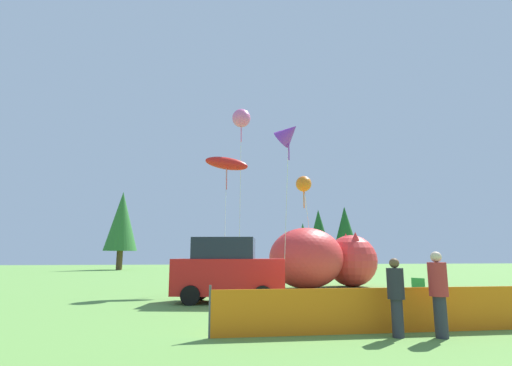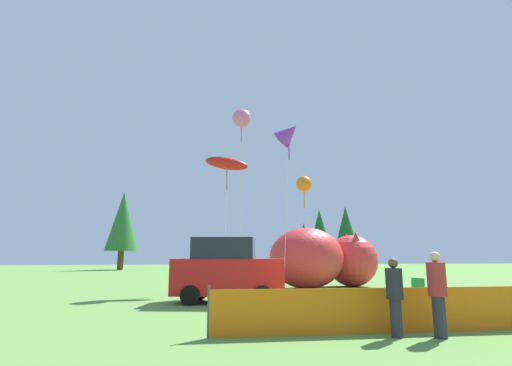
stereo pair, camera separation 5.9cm
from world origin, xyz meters
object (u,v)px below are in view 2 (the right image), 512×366
folding_chair (415,291)px  kite_pink_octopus (242,119)px  parked_car (228,271)px  spectator_in_black_shirt (437,290)px  kite_red_lizard (227,164)px  kite_purple_delta (289,134)px  kite_orange_flower (304,184)px  inflatable_cat (322,260)px  spectator_in_green_shirt (395,294)px

folding_chair → kite_pink_octopus: size_ratio=0.10×
parked_car → spectator_in_black_shirt: parked_car is taller
kite_red_lizard → kite_purple_delta: size_ratio=0.82×
kite_red_lizard → kite_orange_flower: (4.23, 1.18, -0.70)m
spectator_in_black_shirt → kite_pink_octopus: 14.81m
inflatable_cat → kite_pink_octopus: bearing=160.9°
spectator_in_black_shirt → kite_red_lizard: kite_red_lizard is taller
spectator_in_green_shirt → kite_red_lizard: bearing=103.6°
spectator_in_black_shirt → folding_chair: bearing=65.2°
kite_purple_delta → kite_orange_flower: size_ratio=1.37×
folding_chair → kite_orange_flower: size_ratio=0.16×
kite_purple_delta → folding_chair: bearing=-61.4°
kite_red_lizard → parked_car: bearing=-93.0°
kite_purple_delta → kite_pink_octopus: 3.56m
folding_chair → spectator_in_green_shirt: bearing=35.7°
inflatable_cat → spectator_in_green_shirt: bearing=-120.1°
parked_car → kite_purple_delta: kite_purple_delta is taller
spectator_in_green_shirt → kite_orange_flower: bearing=82.9°
inflatable_cat → spectator_in_black_shirt: size_ratio=3.75×
folding_chair → spectator_in_black_shirt: (-2.06, -4.47, 0.41)m
inflatable_cat → kite_orange_flower: (-0.80, 0.27, 3.99)m
parked_car → kite_orange_flower: size_ratio=0.72×
parked_car → kite_purple_delta: (3.00, 2.96, 6.16)m
spectator_in_green_shirt → spectator_in_black_shirt: bearing=-13.2°
spectator_in_black_shirt → kite_pink_octopus: (-2.72, 12.26, 7.84)m
kite_red_lizard → spectator_in_green_shirt: bearing=-76.4°
spectator_in_green_shirt → kite_purple_delta: (0.06, 9.50, 6.39)m
kite_red_lizard → kite_orange_flower: kite_red_lizard is taller
kite_pink_octopus → kite_purple_delta: bearing=-52.9°
inflatable_cat → kite_orange_flower: size_ratio=1.11×
kite_orange_flower → kite_pink_octopus: (-3.41, -0.27, 3.40)m
kite_purple_delta → kite_orange_flower: kite_purple_delta is taller
kite_orange_flower → spectator_in_black_shirt: bearing=-93.2°
kite_pink_octopus → kite_red_lizard: bearing=-132.0°
spectator_in_green_shirt → inflatable_cat: bearing=79.1°
kite_red_lizard → kite_pink_octopus: bearing=48.0°
spectator_in_green_shirt → kite_purple_delta: kite_purple_delta is taller
spectator_in_green_shirt → kite_orange_flower: size_ratio=0.27×
folding_chair → kite_purple_delta: kite_purple_delta is taller
folding_chair → spectator_in_black_shirt: bearing=45.1°
parked_car → kite_orange_flower: (4.47, 5.80, 4.28)m
inflatable_cat → kite_orange_flower: bearing=142.4°
folding_chair → spectator_in_green_shirt: size_ratio=0.58×
folding_chair → spectator_in_black_shirt: spectator_in_black_shirt is taller
inflatable_cat → spectator_in_black_shirt: (-1.49, -12.27, -0.45)m
parked_car → spectator_in_black_shirt: bearing=-49.1°
spectator_in_green_shirt → kite_pink_octopus: kite_pink_octopus is taller
kite_orange_flower → folding_chair: bearing=-80.3°
folding_chair → kite_pink_octopus: (-4.79, 7.79, 8.25)m
spectator_in_green_shirt → kite_pink_octopus: 14.55m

